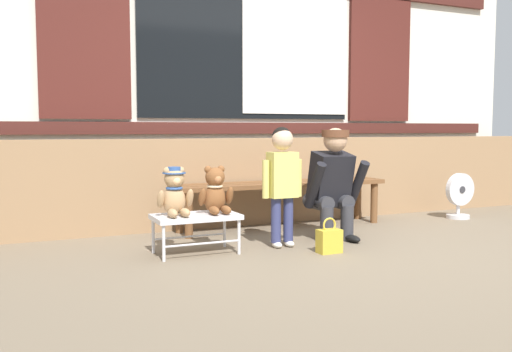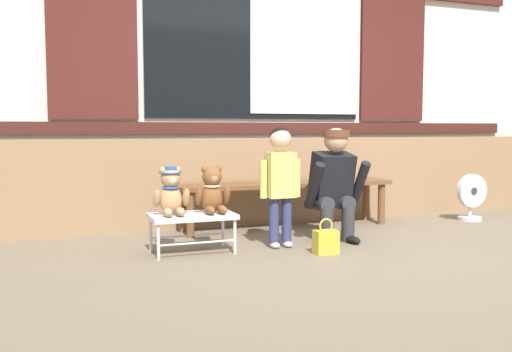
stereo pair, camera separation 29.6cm
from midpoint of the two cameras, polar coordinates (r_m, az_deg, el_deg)
The scene contains 11 objects.
ground_plane at distance 4.48m, azimuth 6.96°, elevation -7.38°, with size 60.00×60.00×0.00m, color #756651.
brick_low_wall at distance 5.67m, azimuth -0.52°, elevation -0.43°, with size 6.95×0.25×0.85m, color #997551.
shop_facade at distance 6.16m, azimuth -2.48°, elevation 11.47°, with size 7.10×0.26×3.28m.
wooden_bench_long at distance 5.34m, azimuth 1.04°, elevation -1.31°, with size 2.10×0.40×0.44m.
small_display_bench at distance 4.28m, azimuth -8.12°, elevation -4.34°, with size 0.64×0.36×0.30m.
teddy_bear_with_hat at distance 4.21m, azimuth -10.25°, elevation -1.68°, with size 0.28×0.27×0.36m.
teddy_bear_plain at distance 4.30m, azimuth -6.11°, elevation -1.61°, with size 0.28×0.26×0.36m.
child_standing at distance 4.44m, azimuth 0.78°, elevation 0.28°, with size 0.35×0.18×0.96m.
adult_crouching at distance 4.78m, azimuth 6.08°, elevation -0.77°, with size 0.50×0.49×0.95m.
handbag_on_ground at distance 4.31m, azimuth 5.49°, elevation -6.54°, with size 0.18×0.11×0.27m.
floor_fan at distance 6.22m, azimuth 18.69°, elevation -1.94°, with size 0.34×0.24×0.48m.
Camera 1 is at (-2.43, -3.67, 0.95)m, focal length 39.40 mm.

